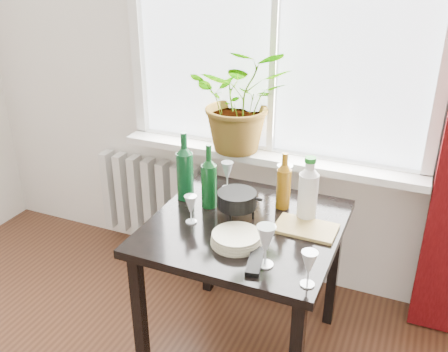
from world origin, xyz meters
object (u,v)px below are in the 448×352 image
at_px(radiator, 157,200).
at_px(wineglass_back_left, 227,175).
at_px(table, 245,240).
at_px(wineglass_front_right, 266,245).
at_px(wineglass_far_right, 309,268).
at_px(wineglass_back_center, 284,182).
at_px(fondue_pot, 237,206).
at_px(potted_plant, 241,99).
at_px(tv_remote, 255,261).
at_px(cleaning_bottle, 308,188).
at_px(bottle_amber, 284,180).
at_px(cutting_board, 306,228).
at_px(wine_bottle_left, 185,166).
at_px(wine_bottle_right, 209,176).
at_px(plate_stack, 236,239).
at_px(wineglass_front_left, 191,209).

relative_size(radiator, wineglass_back_left, 5.32).
distance_m(table, wineglass_front_right, 0.38).
bearing_deg(wineglass_far_right, wineglass_back_center, 114.41).
xyz_separation_m(table, fondue_pot, (-0.05, 0.02, 0.16)).
xyz_separation_m(potted_plant, tv_remote, (0.40, -0.86, -0.39)).
height_order(cleaning_bottle, wineglass_far_right, cleaning_bottle).
bearing_deg(bottle_amber, radiator, 156.85).
distance_m(table, wineglass_far_right, 0.53).
height_order(radiator, cutting_board, cutting_board).
height_order(bottle_amber, tv_remote, bottle_amber).
xyz_separation_m(bottle_amber, wineglass_back_left, (-0.33, 0.08, -0.07)).
distance_m(table, cleaning_bottle, 0.38).
xyz_separation_m(radiator, wine_bottle_left, (0.49, -0.51, 0.54)).
distance_m(radiator, tv_remote, 1.40).
bearing_deg(wine_bottle_right, potted_plant, 93.92).
bearing_deg(plate_stack, wineglass_front_left, 161.99).
bearing_deg(wine_bottle_left, cutting_board, -5.68).
height_order(wine_bottle_right, wineglass_far_right, wine_bottle_right).
relative_size(wine_bottle_right, fondue_pot, 1.55).
height_order(table, cutting_board, cutting_board).
xyz_separation_m(bottle_amber, cutting_board, (0.16, -0.16, -0.14)).
relative_size(radiator, bottle_amber, 2.78).
bearing_deg(wineglass_back_center, wineglass_front_left, -129.00).
distance_m(table, plate_stack, 0.21).
height_order(cleaning_bottle, wineglass_back_left, cleaning_bottle).
bearing_deg(wineglass_front_right, fondue_pot, 129.27).
bearing_deg(plate_stack, table, 98.71).
distance_m(wine_bottle_left, fondue_pot, 0.35).
bearing_deg(wineglass_far_right, cutting_board, 105.48).
bearing_deg(wineglass_back_left, wineglass_front_right, -54.77).
bearing_deg(wineglass_back_center, radiator, 160.89).
bearing_deg(wineglass_back_center, potted_plant, 140.51).
height_order(wineglass_far_right, tv_remote, wineglass_far_right).
relative_size(radiator, tv_remote, 4.25).
bearing_deg(fondue_pot, plate_stack, -48.82).
height_order(cleaning_bottle, wineglass_back_center, cleaning_bottle).
bearing_deg(wineglass_far_right, radiator, 141.95).
distance_m(wineglass_front_right, wineglass_back_center, 0.59).
relative_size(wineglass_front_right, wineglass_far_right, 1.22).
bearing_deg(bottle_amber, cutting_board, -45.73).
relative_size(cleaning_bottle, fondue_pot, 1.52).
height_order(wine_bottle_right, bottle_amber, wine_bottle_right).
bearing_deg(wine_bottle_left, cleaning_bottle, 3.49).
height_order(table, wineglass_back_left, wineglass_back_left).
height_order(wineglass_front_left, cutting_board, wineglass_front_left).
bearing_deg(radiator, wineglass_back_left, -27.42).
distance_m(potted_plant, cleaning_bottle, 0.70).
distance_m(wine_bottle_left, wineglass_back_left, 0.26).
height_order(potted_plant, wineglass_back_center, potted_plant).
height_order(radiator, wineglass_far_right, wineglass_far_right).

